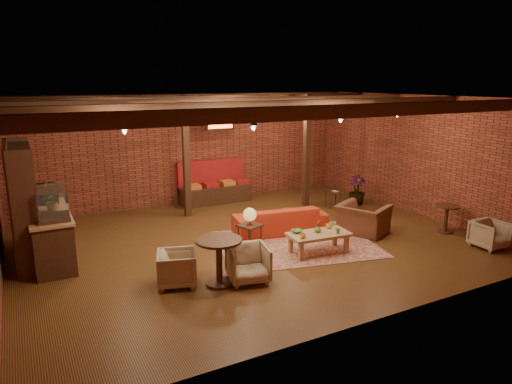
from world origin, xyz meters
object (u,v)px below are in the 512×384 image
round_table_left (219,254)px  armchair_b (248,262)px  sofa (280,219)px  side_table_lamp (250,218)px  coffee_table (318,235)px  round_table_right (446,214)px  plant_tall (359,162)px  armchair_a (177,267)px  armchair_right (363,214)px  side_table_book (333,193)px  armchair_far (490,233)px

round_table_left → armchair_b: 0.58m
sofa → side_table_lamp: side_table_lamp is taller
coffee_table → armchair_b: 2.00m
round_table_left → round_table_right: round_table_left is taller
coffee_table → plant_tall: plant_tall is taller
side_table_lamp → round_table_left: 1.90m
armchair_a → side_table_lamp: bearing=-45.3°
sofa → armchair_right: (1.70, -1.00, 0.15)m
side_table_lamp → armchair_a: size_ratio=1.32×
sofa → side_table_book: (2.52, 1.24, 0.09)m
sofa → side_table_lamp: (-1.14, -0.63, 0.37)m
side_table_lamp → round_table_right: size_ratio=1.35×
coffee_table → side_table_lamp: (-1.14, 0.93, 0.30)m
armchair_a → armchair_b: 1.27m
sofa → round_table_right: bearing=161.4°
armchair_b → side_table_lamp: bearing=74.1°
round_table_right → armchair_far: 1.17m
sofa → armchair_a: 3.53m
coffee_table → side_table_book: coffee_table is taller
round_table_left → side_table_lamp: bearing=46.2°
plant_tall → armchair_far: bearing=-87.3°
sofa → armchair_b: size_ratio=3.00×
round_table_left → armchair_far: round_table_left is taller
sofa → round_table_right: size_ratio=3.26×
side_table_lamp → armchair_b: bearing=-118.2°
coffee_table → round_table_left: 2.50m
armchair_b → round_table_right: armchair_b is taller
side_table_lamp → armchair_far: 5.24m
sofa → plant_tall: bearing=-151.6°
round_table_left → round_table_right: size_ratio=1.27×
coffee_table → armchair_right: (1.69, 0.55, 0.08)m
coffee_table → armchair_right: 1.78m
sofa → side_table_lamp: bearing=38.6°
round_table_left → armchair_far: size_ratio=1.30×
side_table_lamp → plant_tall: bearing=21.6°
sofa → armchair_far: 4.64m
sofa → plant_tall: plant_tall is taller
sofa → armchair_b: (-1.92, -2.09, 0.05)m
coffee_table → armchair_right: size_ratio=1.24×
armchair_far → sofa: bearing=139.9°
coffee_table → plant_tall: (3.30, 2.68, 0.88)m
armchair_right → round_table_right: armchair_right is taller
sofa → armchair_right: size_ratio=2.02×
side_table_book → side_table_lamp: bearing=-152.9°
armchair_b → plant_tall: 6.21m
coffee_table → round_table_left: size_ratio=1.58×
round_table_left → armchair_b: round_table_left is taller
armchair_a → side_table_book: (5.63, 2.89, 0.06)m
armchair_a → plant_tall: size_ratio=0.27×
side_table_book → plant_tall: size_ratio=0.19×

